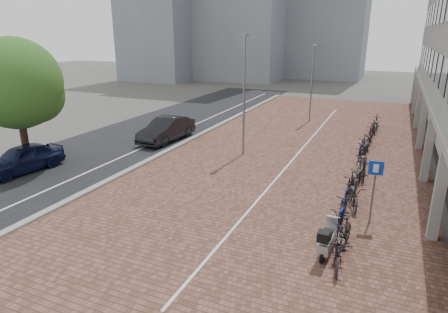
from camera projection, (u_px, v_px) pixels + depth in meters
ground at (155, 240)px, 13.41m from camera, size 140.00×140.00×0.00m
plaza_brick at (295, 153)px, 23.10m from camera, size 14.50×42.00×0.04m
street_asphalt at (142, 135)px, 27.32m from camera, size 8.00×50.00×0.03m
curb at (190, 140)px, 25.80m from camera, size 0.35×42.00×0.14m
lane_line at (166, 137)px, 26.55m from camera, size 0.12×44.00×0.00m
parking_line at (298, 153)px, 23.02m from camera, size 0.10×30.00×0.00m
car_navy at (22, 159)px, 19.83m from camera, size 2.29×4.40×1.43m
car_dark at (167, 129)px, 25.56m from camera, size 1.88×4.81×1.56m
scooter_front at (327, 239)px, 12.42m from camera, size 0.59×1.65×1.12m
parking_sign at (374, 182)px, 14.09m from camera, size 0.52×0.12×2.48m
lamp_near at (244, 98)px, 21.84m from camera, size 0.12×0.12×6.75m
lamp_far at (312, 85)px, 30.39m from camera, size 0.12×0.12×5.96m
street_tree at (20, 86)px, 19.67m from camera, size 4.63×4.63×6.74m
bike_row at (363, 160)px, 20.27m from camera, size 1.18×21.45×1.05m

